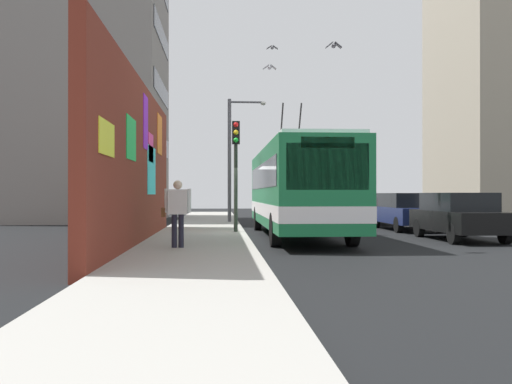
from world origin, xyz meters
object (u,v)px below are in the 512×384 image
(city_bus, at_px, (296,187))
(parked_car_black, at_px, (458,215))
(traffic_light, at_px, (236,157))
(street_lamp, at_px, (234,150))
(parked_car_navy, at_px, (406,210))
(pedestrian_near_wall, at_px, (177,208))
(parked_car_silver, at_px, (371,207))

(city_bus, height_order, parked_car_black, city_bus)
(traffic_light, relative_size, street_lamp, 0.66)
(city_bus, bearing_deg, parked_car_navy, -55.56)
(street_lamp, bearing_deg, city_bus, -166.63)
(city_bus, bearing_deg, traffic_light, 72.89)
(parked_car_navy, distance_m, pedestrian_near_wall, 12.75)
(traffic_light, bearing_deg, pedestrian_near_wall, 164.51)
(street_lamp, bearing_deg, traffic_light, 179.02)
(parked_car_black, bearing_deg, traffic_light, 71.58)
(city_bus, height_order, pedestrian_near_wall, city_bus)
(traffic_light, bearing_deg, parked_car_black, -108.42)
(city_bus, bearing_deg, pedestrian_near_wall, 144.72)
(traffic_light, bearing_deg, street_lamp, -0.98)
(parked_car_navy, relative_size, street_lamp, 0.80)
(parked_car_black, distance_m, traffic_light, 8.02)
(city_bus, relative_size, traffic_light, 2.93)
(parked_car_navy, height_order, parked_car_silver, same)
(pedestrian_near_wall, bearing_deg, traffic_light, -15.49)
(parked_car_black, distance_m, parked_car_silver, 10.93)
(parked_car_silver, xyz_separation_m, street_lamp, (-0.67, 7.22, 2.92))
(parked_car_silver, relative_size, pedestrian_near_wall, 2.73)
(parked_car_black, relative_size, traffic_light, 1.12)
(street_lamp, bearing_deg, pedestrian_near_wall, 172.54)
(city_bus, distance_m, pedestrian_near_wall, 6.67)
(parked_car_silver, bearing_deg, parked_car_black, 180.00)
(pedestrian_near_wall, bearing_deg, parked_car_navy, -45.15)
(city_bus, distance_m, parked_car_silver, 10.56)
(parked_car_navy, distance_m, parked_car_silver, 5.58)
(parked_car_silver, bearing_deg, pedestrian_near_wall, 148.19)
(pedestrian_near_wall, distance_m, traffic_light, 6.55)
(parked_car_silver, distance_m, street_lamp, 7.81)
(parked_car_black, bearing_deg, parked_car_silver, -0.00)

